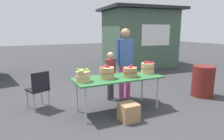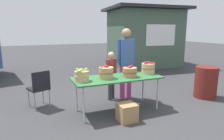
{
  "view_description": "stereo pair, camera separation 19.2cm",
  "coord_description": "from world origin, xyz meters",
  "px_view_note": "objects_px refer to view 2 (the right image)",
  "views": [
    {
      "loc": [
        -1.88,
        -3.66,
        1.76
      ],
      "look_at": [
        0.0,
        0.3,
        0.85
      ],
      "focal_mm": 31.77,
      "sensor_mm": 36.0,
      "label": 1
    },
    {
      "loc": [
        -1.7,
        -3.74,
        1.76
      ],
      "look_at": [
        0.0,
        0.3,
        0.85
      ],
      "focal_mm": 31.77,
      "sensor_mm": 36.0,
      "label": 2
    }
  ],
  "objects_px": {
    "child_customer": "(111,72)",
    "apple_basket_red_2": "(148,68)",
    "market_table": "(117,79)",
    "apple_basket_red_0": "(106,72)",
    "apple_basket_red_1": "(130,72)",
    "apple_basket_green_0": "(82,75)",
    "trash_barrel": "(206,82)",
    "folding_chair": "(40,86)",
    "vendor_adult": "(126,58)",
    "produce_crate": "(127,112)"
  },
  "relations": [
    {
      "from": "market_table",
      "to": "apple_basket_green_0",
      "type": "height_order",
      "value": "apple_basket_green_0"
    },
    {
      "from": "folding_chair",
      "to": "vendor_adult",
      "type": "bearing_deg",
      "value": 154.43
    },
    {
      "from": "market_table",
      "to": "apple_basket_red_0",
      "type": "bearing_deg",
      "value": 178.93
    },
    {
      "from": "apple_basket_green_0",
      "to": "apple_basket_red_1",
      "type": "relative_size",
      "value": 0.93
    },
    {
      "from": "market_table",
      "to": "folding_chair",
      "type": "bearing_deg",
      "value": 152.51
    },
    {
      "from": "apple_basket_green_0",
      "to": "trash_barrel",
      "type": "height_order",
      "value": "apple_basket_green_0"
    },
    {
      "from": "apple_basket_red_2",
      "to": "child_customer",
      "type": "height_order",
      "value": "child_customer"
    },
    {
      "from": "apple_basket_red_1",
      "to": "folding_chair",
      "type": "xyz_separation_m",
      "value": [
        -1.8,
        0.87,
        -0.35
      ]
    },
    {
      "from": "market_table",
      "to": "apple_basket_red_0",
      "type": "height_order",
      "value": "apple_basket_red_0"
    },
    {
      "from": "apple_basket_red_2",
      "to": "produce_crate",
      "type": "xyz_separation_m",
      "value": [
        -0.84,
        -0.6,
        -0.71
      ]
    },
    {
      "from": "apple_basket_green_0",
      "to": "apple_basket_red_2",
      "type": "xyz_separation_m",
      "value": [
        1.59,
        0.09,
        0.01
      ]
    },
    {
      "from": "vendor_adult",
      "to": "market_table",
      "type": "bearing_deg",
      "value": 55.34
    },
    {
      "from": "vendor_adult",
      "to": "child_customer",
      "type": "xyz_separation_m",
      "value": [
        -0.37,
        0.07,
        -0.33
      ]
    },
    {
      "from": "produce_crate",
      "to": "folding_chair",
      "type": "bearing_deg",
      "value": 138.43
    },
    {
      "from": "child_customer",
      "to": "folding_chair",
      "type": "xyz_separation_m",
      "value": [
        -1.69,
        0.1,
        -0.21
      ]
    },
    {
      "from": "apple_basket_red_1",
      "to": "child_customer",
      "type": "bearing_deg",
      "value": 98.0
    },
    {
      "from": "child_customer",
      "to": "apple_basket_red_2",
      "type": "bearing_deg",
      "value": 108.06
    },
    {
      "from": "apple_basket_red_1",
      "to": "apple_basket_green_0",
      "type": "bearing_deg",
      "value": 177.95
    },
    {
      "from": "apple_basket_red_0",
      "to": "produce_crate",
      "type": "distance_m",
      "value": 0.91
    },
    {
      "from": "apple_basket_red_2",
      "to": "vendor_adult",
      "type": "height_order",
      "value": "vendor_adult"
    },
    {
      "from": "vendor_adult",
      "to": "folding_chair",
      "type": "bearing_deg",
      "value": 0.13
    },
    {
      "from": "apple_basket_green_0",
      "to": "child_customer",
      "type": "distance_m",
      "value": 1.2
    },
    {
      "from": "child_customer",
      "to": "folding_chair",
      "type": "relative_size",
      "value": 1.41
    },
    {
      "from": "market_table",
      "to": "child_customer",
      "type": "relative_size",
      "value": 1.57
    },
    {
      "from": "apple_basket_green_0",
      "to": "child_customer",
      "type": "bearing_deg",
      "value": 38.12
    },
    {
      "from": "market_table",
      "to": "apple_basket_red_1",
      "type": "height_order",
      "value": "apple_basket_red_1"
    },
    {
      "from": "child_customer",
      "to": "produce_crate",
      "type": "xyz_separation_m",
      "value": [
        -0.19,
        -1.24,
        -0.54
      ]
    },
    {
      "from": "market_table",
      "to": "trash_barrel",
      "type": "xyz_separation_m",
      "value": [
        2.48,
        -0.11,
        -0.3
      ]
    },
    {
      "from": "apple_basket_red_1",
      "to": "vendor_adult",
      "type": "bearing_deg",
      "value": 69.36
    },
    {
      "from": "apple_basket_red_1",
      "to": "folding_chair",
      "type": "bearing_deg",
      "value": 154.3
    },
    {
      "from": "market_table",
      "to": "child_customer",
      "type": "bearing_deg",
      "value": 77.97
    },
    {
      "from": "folding_chair",
      "to": "trash_barrel",
      "type": "height_order",
      "value": "folding_chair"
    },
    {
      "from": "market_table",
      "to": "apple_basket_green_0",
      "type": "bearing_deg",
      "value": -178.05
    },
    {
      "from": "market_table",
      "to": "produce_crate",
      "type": "relative_size",
      "value": 5.54
    },
    {
      "from": "apple_basket_red_0",
      "to": "vendor_adult",
      "type": "bearing_deg",
      "value": 39.03
    },
    {
      "from": "apple_basket_green_0",
      "to": "folding_chair",
      "type": "bearing_deg",
      "value": 132.47
    },
    {
      "from": "apple_basket_red_2",
      "to": "trash_barrel",
      "type": "height_order",
      "value": "apple_basket_red_2"
    },
    {
      "from": "child_customer",
      "to": "trash_barrel",
      "type": "distance_m",
      "value": 2.48
    },
    {
      "from": "market_table",
      "to": "trash_barrel",
      "type": "distance_m",
      "value": 2.5
    },
    {
      "from": "apple_basket_red_1",
      "to": "apple_basket_red_2",
      "type": "distance_m",
      "value": 0.56
    },
    {
      "from": "apple_basket_red_1",
      "to": "child_customer",
      "type": "relative_size",
      "value": 0.26
    },
    {
      "from": "apple_basket_green_0",
      "to": "folding_chair",
      "type": "relative_size",
      "value": 0.35
    },
    {
      "from": "apple_basket_red_0",
      "to": "apple_basket_red_1",
      "type": "bearing_deg",
      "value": -7.56
    },
    {
      "from": "vendor_adult",
      "to": "folding_chair",
      "type": "xyz_separation_m",
      "value": [
        -2.07,
        0.16,
        -0.54
      ]
    },
    {
      "from": "apple_basket_red_0",
      "to": "apple_basket_red_2",
      "type": "height_order",
      "value": "same"
    },
    {
      "from": "market_table",
      "to": "apple_basket_red_0",
      "type": "xyz_separation_m",
      "value": [
        -0.26,
        0.0,
        0.17
      ]
    },
    {
      "from": "apple_basket_green_0",
      "to": "folding_chair",
      "type": "xyz_separation_m",
      "value": [
        -0.76,
        0.83,
        -0.36
      ]
    },
    {
      "from": "folding_chair",
      "to": "produce_crate",
      "type": "distance_m",
      "value": 2.04
    },
    {
      "from": "apple_basket_green_0",
      "to": "apple_basket_red_2",
      "type": "relative_size",
      "value": 0.93
    },
    {
      "from": "apple_basket_green_0",
      "to": "vendor_adult",
      "type": "xyz_separation_m",
      "value": [
        1.31,
        0.67,
        0.18
      ]
    }
  ]
}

